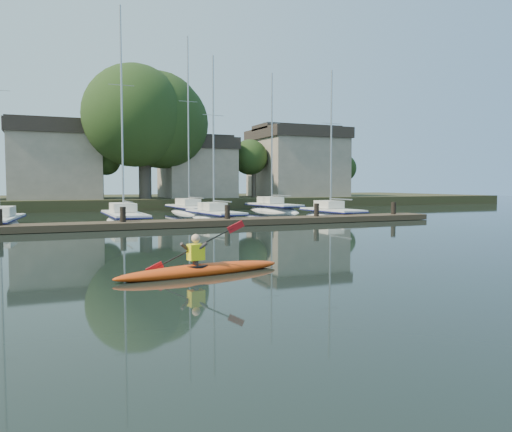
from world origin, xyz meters
name	(u,v)px	position (x,y,z in m)	size (l,w,h in m)	color
ground	(287,263)	(0.00, 0.00, 0.00)	(160.00, 160.00, 0.00)	black
kayak	(200,268)	(-3.00, -0.82, 0.19)	(4.87, 1.44, 1.55)	red
dock	(177,223)	(0.00, 14.00, 0.20)	(34.00, 2.00, 1.80)	#3F3024
sailboat_2	(124,225)	(-2.26, 18.88, -0.19)	(2.24, 9.05, 14.93)	white
sailboat_3	(215,222)	(3.82, 18.89, -0.18)	(2.74, 7.82, 12.36)	white
sailboat_4	(332,220)	(12.44, 17.77, -0.19)	(2.50, 7.13, 11.94)	white
sailboat_6	(190,215)	(4.19, 26.71, -0.18)	(2.58, 10.05, 15.84)	white
sailboat_7	(273,213)	(11.99, 27.13, -0.20)	(3.12, 8.67, 13.68)	white
shore	(132,176)	(1.61, 40.29, 3.23)	(90.00, 25.25, 12.75)	#2A341A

